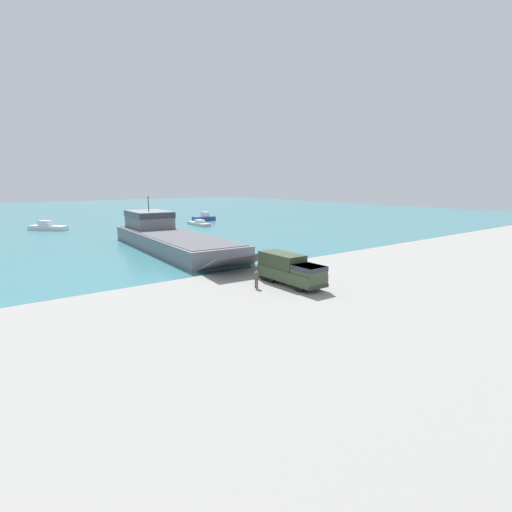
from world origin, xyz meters
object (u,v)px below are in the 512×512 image
moored_boat_a (199,223)px  moored_boat_c (48,227)px  military_truck (290,269)px  moored_boat_b (204,218)px  soldier_on_ramp (256,278)px  landing_craft (168,236)px

moored_boat_a → moored_boat_c: bearing=164.1°
military_truck → moored_boat_b: 65.28m
soldier_on_ramp → moored_boat_c: moored_boat_c is taller
landing_craft → moored_boat_a: landing_craft is taller
moored_boat_b → landing_craft: bearing=145.7°
landing_craft → military_truck: bearing=-86.2°
military_truck → moored_boat_b: bearing=158.4°
military_truck → moored_boat_c: (-9.53, 62.14, -0.86)m
landing_craft → moored_boat_c: 36.20m
soldier_on_ramp → moored_boat_b: (29.01, 59.11, -0.22)m
moored_boat_c → moored_boat_b: bearing=136.1°
soldier_on_ramp → moored_boat_b: bearing=-137.6°
military_truck → landing_craft: bearing=-179.1°
landing_craft → moored_boat_b: size_ratio=6.42×
soldier_on_ramp → moored_boat_b: moored_boat_b is taller
landing_craft → military_truck: (-0.35, -27.33, -0.26)m
moored_boat_a → military_truck: bearing=-106.5°
soldier_on_ramp → moored_boat_b: 65.85m
military_truck → moored_boat_a: (19.39, 51.62, -1.07)m
soldier_on_ramp → moored_boat_c: bearing=-105.6°
moored_boat_c → soldier_on_ramp: bearing=55.4°
landing_craft → military_truck: landing_craft is taller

